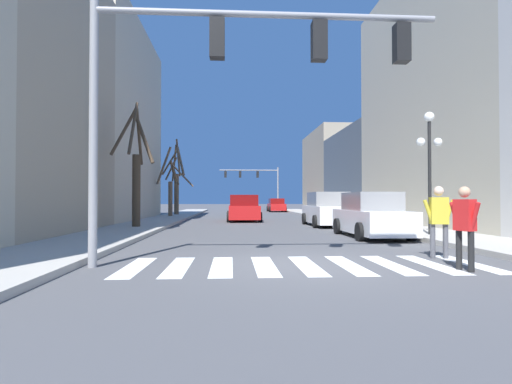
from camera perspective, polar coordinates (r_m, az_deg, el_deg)
The scene contains 17 objects.
ground_plane at distance 8.79m, azimuth 7.12°, elevation -10.25°, with size 240.00×240.00×0.00m, color #4C4C4F.
sidewalk_left at distance 9.75m, azimuth -31.48°, elevation -8.75°, with size 2.79×90.00×0.15m.
building_row_left at distance 21.56m, azimuth -28.38°, elevation 10.91°, with size 6.00×31.11×12.97m.
building_row_right at distance 28.11m, azimuth 22.23°, elevation 7.26°, with size 6.00×48.31×13.74m.
crosswalk_stripes at distance 8.68m, azimuth 7.27°, elevation -10.35°, with size 7.65×2.60×0.01m.
traffic_signal_near at distance 8.94m, azimuth -3.80°, elevation 17.93°, with size 7.41×0.28×5.77m.
traffic_signal_far at distance 52.19m, azimuth -0.10°, elevation 2.01°, with size 7.72×0.28×5.66m.
street_lamp_right_corner at distance 15.78m, azimuth 23.53°, elevation 5.82°, with size 0.95×0.36×4.43m.
car_driving_toward_lane at distance 26.18m, azimuth -1.77°, elevation -2.43°, with size 2.19×4.69×1.71m.
car_parked_right_near at distance 21.58m, azimuth 10.21°, elevation -2.59°, with size 2.17×4.74×1.80m.
car_parked_left_far at distance 15.54m, azimuth 16.11°, elevation -3.34°, with size 1.97×4.63×1.68m.
car_parked_left_mid at distance 46.43m, azimuth 2.93°, elevation -1.94°, with size 1.99×4.60×1.54m.
pedestrian_near_right_corner at distance 8.88m, azimuth 27.65°, elevation -3.66°, with size 0.32×0.71×1.66m.
pedestrian_on_left_sidewalk at distance 10.49m, azimuth 24.67°, elevation -3.08°, with size 0.74×0.29×1.72m.
street_tree_right_mid at distance 34.87m, azimuth -11.32°, elevation 1.70°, with size 2.25×4.65×6.48m.
street_tree_right_far at distance 31.49m, azimuth -12.09°, elevation 0.81°, with size 2.91×1.26×5.36m.
street_tree_right_near at distance 19.45m, azimuth -16.74°, elevation 2.79°, with size 2.04×3.58×5.83m.
Camera 1 is at (-1.60, -8.53, 1.40)m, focal length 28.00 mm.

